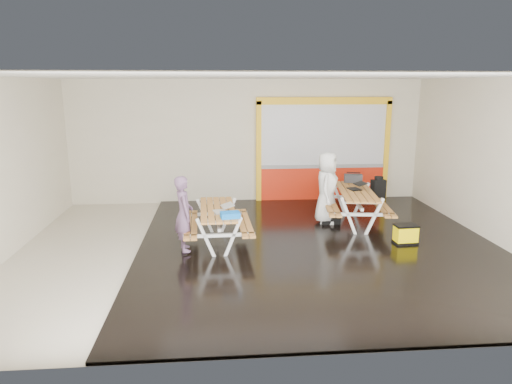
{
  "coord_description": "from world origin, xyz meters",
  "views": [
    {
      "loc": [
        -0.84,
        -9.15,
        3.35
      ],
      "look_at": [
        0.0,
        0.9,
        1.0
      ],
      "focal_mm": 32.45,
      "sensor_mm": 36.0,
      "label": 1
    }
  ],
  "objects": [
    {
      "name": "laptop_right",
      "position": [
        2.5,
        1.54,
        0.93
      ],
      "size": [
        0.46,
        0.43,
        0.17
      ],
      "color": "black",
      "rests_on": "picnic_table_right"
    },
    {
      "name": "picnic_table_right",
      "position": [
        2.46,
        1.41,
        0.67
      ],
      "size": [
        1.75,
        2.36,
        0.88
      ],
      "color": "#B27330",
      "rests_on": "deck"
    },
    {
      "name": "fluke_bag",
      "position": [
        3.11,
        -0.1,
        0.25
      ],
      "size": [
        0.5,
        0.34,
        0.41
      ],
      "color": "black",
      "rests_on": "deck"
    },
    {
      "name": "kiosk",
      "position": [
        2.2,
        3.93,
        1.44
      ],
      "size": [
        3.88,
        0.16,
        3.0
      ],
      "color": "red",
      "rests_on": "room"
    },
    {
      "name": "room",
      "position": [
        0.0,
        0.0,
        1.75
      ],
      "size": [
        10.02,
        8.02,
        3.52
      ],
      "color": "beige",
      "rests_on": "ground"
    },
    {
      "name": "picnic_table_left",
      "position": [
        -0.87,
        0.25,
        0.62
      ],
      "size": [
        1.45,
        2.09,
        0.82
      ],
      "color": "#B27330",
      "rests_on": "deck"
    },
    {
      "name": "backpack",
      "position": [
        3.22,
        2.02,
        0.79
      ],
      "size": [
        0.37,
        0.28,
        0.57
      ],
      "color": "black",
      "rests_on": "picnic_table_right"
    },
    {
      "name": "dark_case",
      "position": [
        1.87,
        1.49,
        0.13
      ],
      "size": [
        0.46,
        0.35,
        0.17
      ],
      "primitive_type": "cube",
      "rotation": [
        0.0,
        0.0,
        -0.03
      ],
      "color": "black",
      "rests_on": "deck"
    },
    {
      "name": "person_left",
      "position": [
        -1.53,
        -0.23,
        0.85
      ],
      "size": [
        0.48,
        0.62,
        1.52
      ],
      "primitive_type": "imported",
      "rotation": [
        0.0,
        0.0,
        1.8
      ],
      "color": "#654866",
      "rests_on": "deck"
    },
    {
      "name": "person_right",
      "position": [
        1.78,
        1.57,
        0.91
      ],
      "size": [
        0.81,
        0.98,
        1.73
      ],
      "primitive_type": "imported",
      "rotation": [
        0.0,
        0.0,
        1.22
      ],
      "color": "white",
      "rests_on": "deck"
    },
    {
      "name": "blue_pouch",
      "position": [
        -0.62,
        -0.46,
        0.87
      ],
      "size": [
        0.4,
        0.31,
        0.11
      ],
      "primitive_type": "cube",
      "rotation": [
        0.0,
        0.0,
        0.14
      ],
      "color": "blue",
      "rests_on": "picnic_table_left"
    },
    {
      "name": "deck",
      "position": [
        1.25,
        0.0,
        0.03
      ],
      "size": [
        7.5,
        7.98,
        0.05
      ],
      "primitive_type": "cube",
      "color": "black",
      "rests_on": "room"
    },
    {
      "name": "toolbox",
      "position": [
        2.65,
        2.35,
        0.98
      ],
      "size": [
        0.5,
        0.32,
        0.27
      ],
      "color": "black",
      "rests_on": "picnic_table_right"
    },
    {
      "name": "laptop_left",
      "position": [
        -0.76,
        -0.05,
        0.87
      ],
      "size": [
        0.46,
        0.43,
        0.17
      ],
      "color": "silver",
      "rests_on": "picnic_table_left"
    }
  ]
}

